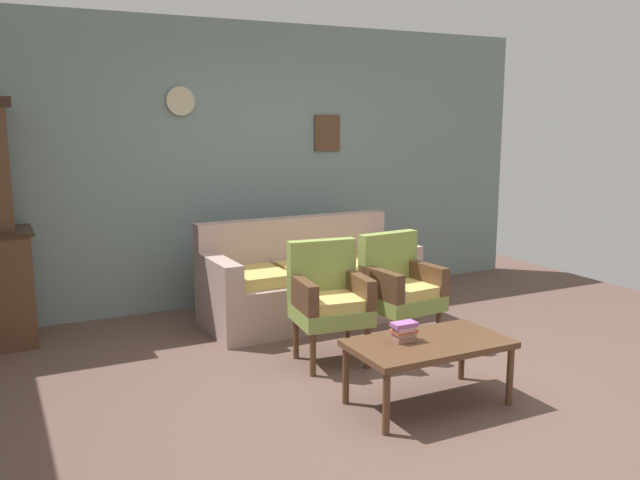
{
  "coord_description": "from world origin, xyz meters",
  "views": [
    {
      "loc": [
        -2.24,
        -3.52,
        1.79
      ],
      "look_at": [
        0.09,
        1.13,
        0.85
      ],
      "focal_mm": 37.59,
      "sensor_mm": 36.0,
      "label": 1
    }
  ],
  "objects_px": {
    "armchair_row_middle": "(329,297)",
    "coffee_table": "(429,348)",
    "floral_couch": "(308,284)",
    "book_stack_on_table": "(404,331)",
    "armchair_by_doorway": "(399,285)"
  },
  "relations": [
    {
      "from": "coffee_table",
      "to": "armchair_row_middle",
      "type": "bearing_deg",
      "value": 102.17
    },
    {
      "from": "armchair_row_middle",
      "to": "coffee_table",
      "type": "xyz_separation_m",
      "value": [
        0.21,
        -0.96,
        -0.12
      ]
    },
    {
      "from": "book_stack_on_table",
      "to": "coffee_table",
      "type": "bearing_deg",
      "value": -25.15
    },
    {
      "from": "floral_couch",
      "to": "armchair_by_doorway",
      "type": "height_order",
      "value": "same"
    },
    {
      "from": "floral_couch",
      "to": "armchair_row_middle",
      "type": "bearing_deg",
      "value": -107.4
    },
    {
      "from": "floral_couch",
      "to": "coffee_table",
      "type": "xyz_separation_m",
      "value": [
        -0.12,
        -2.01,
        0.05
      ]
    },
    {
      "from": "armchair_by_doorway",
      "to": "armchair_row_middle",
      "type": "bearing_deg",
      "value": -175.38
    },
    {
      "from": "armchair_row_middle",
      "to": "book_stack_on_table",
      "type": "bearing_deg",
      "value": -85.82
    },
    {
      "from": "floral_couch",
      "to": "book_stack_on_table",
      "type": "relative_size",
      "value": 11.36
    },
    {
      "from": "floral_couch",
      "to": "book_stack_on_table",
      "type": "bearing_deg",
      "value": -97.67
    },
    {
      "from": "floral_couch",
      "to": "armchair_row_middle",
      "type": "height_order",
      "value": "same"
    },
    {
      "from": "floral_couch",
      "to": "coffee_table",
      "type": "distance_m",
      "value": 2.01
    },
    {
      "from": "armchair_by_doorway",
      "to": "book_stack_on_table",
      "type": "relative_size",
      "value": 5.38
    },
    {
      "from": "floral_couch",
      "to": "coffee_table",
      "type": "height_order",
      "value": "floral_couch"
    },
    {
      "from": "floral_couch",
      "to": "armchair_by_doorway",
      "type": "relative_size",
      "value": 2.11
    }
  ]
}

